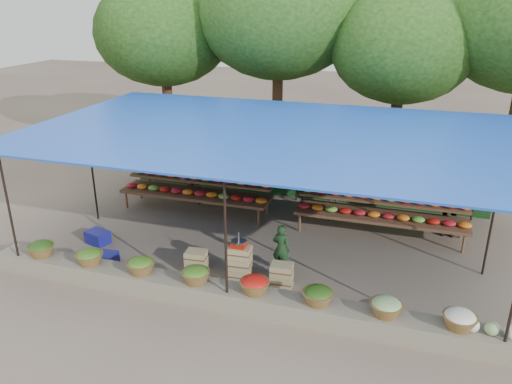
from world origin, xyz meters
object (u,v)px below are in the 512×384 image
(vendor_seated, at_px, (281,249))
(blue_crate_back, at_px, (98,237))
(crate_counter, at_px, (239,266))
(weighing_scale, at_px, (239,243))
(blue_crate_front, at_px, (105,259))

(vendor_seated, distance_m, blue_crate_back, 4.59)
(blue_crate_back, bearing_deg, crate_counter, 9.01)
(crate_counter, xyz_separation_m, blue_crate_back, (-3.82, 0.54, -0.15))
(weighing_scale, xyz_separation_m, vendor_seated, (0.75, 0.59, -0.30))
(blue_crate_back, bearing_deg, weighing_scale, 9.01)
(crate_counter, bearing_deg, blue_crate_front, -173.31)
(weighing_scale, height_order, blue_crate_back, weighing_scale)
(blue_crate_front, bearing_deg, crate_counter, 3.13)
(blue_crate_front, xyz_separation_m, blue_crate_back, (-0.79, 0.90, 0.00))
(crate_counter, relative_size, vendor_seated, 2.15)
(blue_crate_back, bearing_deg, vendor_seated, 17.72)
(vendor_seated, relative_size, blue_crate_back, 2.06)
(crate_counter, relative_size, blue_crate_front, 4.52)
(blue_crate_front, bearing_deg, blue_crate_back, 127.75)
(crate_counter, distance_m, vendor_seated, 0.99)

